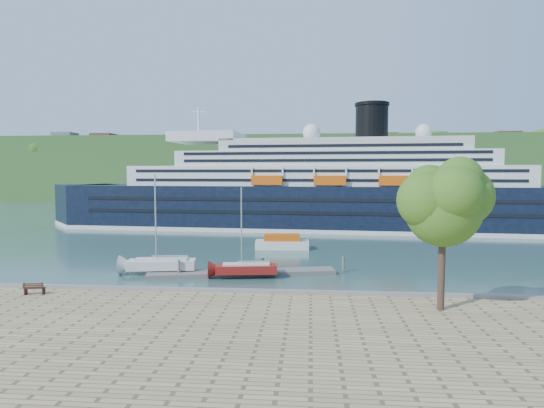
{
  "coord_description": "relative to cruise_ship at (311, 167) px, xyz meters",
  "views": [
    {
      "loc": [
        7.59,
        -36.36,
        10.82
      ],
      "look_at": [
        1.93,
        30.0,
        6.16
      ],
      "focal_mm": 30.0,
      "sensor_mm": 36.0,
      "label": 1
    }
  ],
  "objects": [
    {
      "name": "floating_pontoon",
      "position": [
        -7.28,
        -39.86,
        -11.61
      ],
      "size": [
        19.78,
        6.38,
        0.44
      ],
      "primitive_type": null,
      "rotation": [
        0.0,
        0.0,
        0.21
      ],
      "color": "slate",
      "rests_on": "ground"
    },
    {
      "name": "tender_launch",
      "position": [
        -4.11,
        -23.25,
        -10.78
      ],
      "size": [
        7.68,
        2.9,
        2.09
      ],
      "primitive_type": null,
      "rotation": [
        0.0,
        0.0,
        0.04
      ],
      "color": "#D6520C",
      "rests_on": "ground"
    },
    {
      "name": "sailboat_white_near",
      "position": [
        -15.88,
        -40.24,
        -6.76
      ],
      "size": [
        8.07,
        3.3,
        10.12
      ],
      "primitive_type": null,
      "rotation": [
        0.0,
        0.0,
        0.15
      ],
      "color": "silver",
      "rests_on": "ground"
    },
    {
      "name": "park_bench",
      "position": [
        -22.27,
        -52.46,
        -10.29
      ],
      "size": [
        1.75,
        0.97,
        1.06
      ],
      "primitive_type": null,
      "rotation": [
        0.0,
        0.0,
        0.18
      ],
      "color": "#441F13",
      "rests_on": "promenade"
    },
    {
      "name": "ground",
      "position": [
        -7.72,
        -50.34,
        -11.82
      ],
      "size": [
        400.0,
        400.0,
        0.0
      ],
      "primitive_type": "plane",
      "color": "#2D5048",
      "rests_on": "ground"
    },
    {
      "name": "far_hillside",
      "position": [
        -7.72,
        94.66,
        0.18
      ],
      "size": [
        400.0,
        50.0,
        24.0
      ],
      "primitive_type": "cube",
      "color": "#305421",
      "rests_on": "ground"
    },
    {
      "name": "sailboat_red",
      "position": [
        -6.67,
        -41.11,
        -7.38
      ],
      "size": [
        7.09,
        2.86,
        8.89
      ],
      "primitive_type": null,
      "rotation": [
        0.0,
        0.0,
        0.14
      ],
      "color": "maroon",
      "rests_on": "ground"
    },
    {
      "name": "quay_coping",
      "position": [
        -7.72,
        -50.54,
        -10.67
      ],
      "size": [
        220.0,
        0.5,
        0.3
      ],
      "primitive_type": "cube",
      "color": "slate",
      "rests_on": "promenade"
    },
    {
      "name": "cruise_ship",
      "position": [
        0.0,
        0.0,
        0.0
      ],
      "size": [
        106.14,
        22.82,
        23.65
      ],
      "primitive_type": null,
      "rotation": [
        0.0,
        0.0,
        -0.07
      ],
      "color": "black",
      "rests_on": "ground"
    },
    {
      "name": "promenade_tree",
      "position": [
        9.19,
        -53.9,
        -4.95
      ],
      "size": [
        7.1,
        7.1,
        11.76
      ],
      "primitive_type": null,
      "color": "#315E18",
      "rests_on": "promenade"
    }
  ]
}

